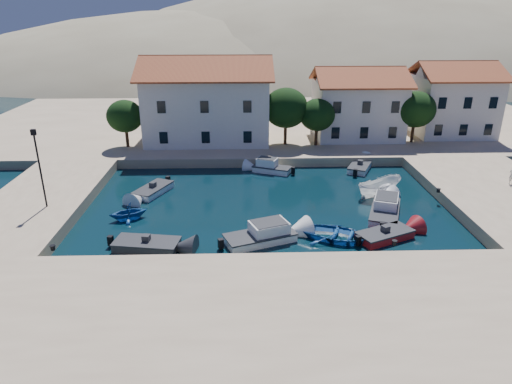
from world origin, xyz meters
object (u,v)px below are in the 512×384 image
cabin_cruiser_east (385,210)px  boat_east (378,196)px  building_right (453,97)px  lamppost (39,161)px  rowboat_south (339,239)px  building_mid (358,102)px  building_left (207,98)px  cabin_cruiser_south (260,236)px

cabin_cruiser_east → boat_east: size_ratio=1.23×
building_right → lamppost: (-41.50, -22.00, -0.72)m
building_right → lamppost: size_ratio=1.52×
rowboat_south → lamppost: bearing=101.8°
lamppost → rowboat_south: (22.43, -4.40, -4.75)m
building_right → boat_east: building_right is taller
building_mid → boat_east: 18.04m
building_mid → lamppost: building_mid is taller
boat_east → rowboat_south: bearing=120.9°
building_left → building_mid: 18.04m
boat_east → building_mid: bearing=-32.6°
building_mid → building_right: size_ratio=1.11×
building_left → cabin_cruiser_east: size_ratio=2.57×
rowboat_south → cabin_cruiser_east: size_ratio=0.87×
cabin_cruiser_south → building_mid: bearing=42.4°
building_left → rowboat_south: bearing=-65.9°
lamppost → building_left: bearing=60.1°
cabin_cruiser_east → rowboat_south: bearing=151.7°
building_right → rowboat_south: building_right is taller
cabin_cruiser_east → building_right: bearing=-12.5°
building_mid → rowboat_south: size_ratio=2.11×
building_mid → rowboat_south: (-7.07, -25.40, -5.22)m
lamppost → cabin_cruiser_south: 17.86m
building_right → cabin_cruiser_south: bearing=-133.0°
building_left → boat_east: 23.64m
building_mid → boat_east: building_mid is taller
cabin_cruiser_south → cabin_cruiser_east: 11.04m
cabin_cruiser_south → cabin_cruiser_east: size_ratio=0.96×
building_mid → building_left: bearing=-176.8°
building_left → cabin_cruiser_south: building_left is taller
boat_east → cabin_cruiser_east: bearing=143.8°
building_mid → cabin_cruiser_south: size_ratio=1.92×
lamppost → cabin_cruiser_east: size_ratio=1.09×
building_mid → building_right: building_right is taller
cabin_cruiser_south → building_left: bearing=80.9°
rowboat_south → cabin_cruiser_east: 6.04m
cabin_cruiser_south → boat_east: (10.96, 8.41, -0.48)m
building_left → lamppost: building_left is taller
building_right → boat_east: bearing=-127.2°
rowboat_south → cabin_cruiser_east: cabin_cruiser_east is taller
lamppost → cabin_cruiser_south: bearing=-15.3°
cabin_cruiser_south → rowboat_south: (5.71, 0.18, -0.48)m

